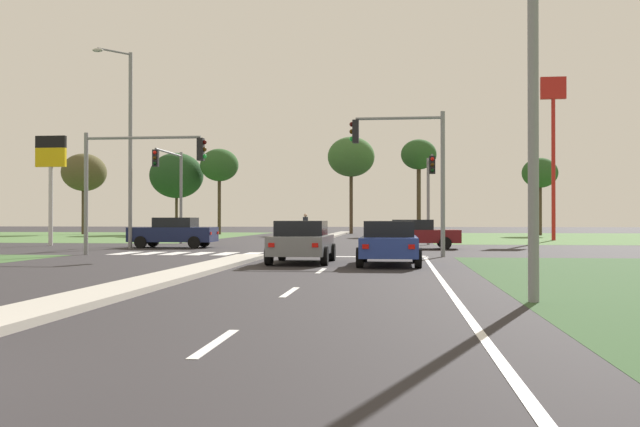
% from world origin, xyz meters
% --- Properties ---
extents(ground_plane, '(200.00, 200.00, 0.00)m').
position_xyz_m(ground_plane, '(0.00, 30.00, 0.00)').
color(ground_plane, '#282628').
extents(grass_verge_far_left, '(35.00, 35.00, 0.01)m').
position_xyz_m(grass_verge_far_left, '(-25.50, 54.50, 0.00)').
color(grass_verge_far_left, '#476B38').
rests_on(grass_verge_far_left, ground).
extents(grass_verge_far_right, '(35.00, 35.00, 0.01)m').
position_xyz_m(grass_verge_far_right, '(25.50, 54.50, 0.00)').
color(grass_verge_far_right, '#476B38').
rests_on(grass_verge_far_right, ground).
extents(median_island_near, '(1.20, 22.00, 0.14)m').
position_xyz_m(median_island_near, '(0.00, 11.00, 0.07)').
color(median_island_near, '#ADA89E').
rests_on(median_island_near, ground).
extents(median_island_far, '(1.20, 36.00, 0.14)m').
position_xyz_m(median_island_far, '(0.00, 55.00, 0.07)').
color(median_island_far, gray).
rests_on(median_island_far, ground).
extents(lane_dash_near, '(0.14, 2.00, 0.01)m').
position_xyz_m(lane_dash_near, '(3.50, 3.26, 0.01)').
color(lane_dash_near, silver).
rests_on(lane_dash_near, ground).
extents(lane_dash_second, '(0.14, 2.00, 0.01)m').
position_xyz_m(lane_dash_second, '(3.50, 9.26, 0.01)').
color(lane_dash_second, silver).
rests_on(lane_dash_second, ground).
extents(lane_dash_third, '(0.14, 2.00, 0.01)m').
position_xyz_m(lane_dash_third, '(3.50, 15.26, 0.01)').
color(lane_dash_third, silver).
rests_on(lane_dash_third, ground).
extents(edge_line_right, '(0.14, 24.00, 0.01)m').
position_xyz_m(edge_line_right, '(6.85, 12.00, 0.01)').
color(edge_line_right, silver).
rests_on(edge_line_right, ground).
extents(stop_bar_near, '(6.40, 0.50, 0.01)m').
position_xyz_m(stop_bar_near, '(3.80, 23.00, 0.01)').
color(stop_bar_near, silver).
rests_on(stop_bar_near, ground).
extents(crosswalk_bar_near, '(0.70, 2.80, 0.01)m').
position_xyz_m(crosswalk_bar_near, '(-6.40, 24.80, 0.01)').
color(crosswalk_bar_near, silver).
rests_on(crosswalk_bar_near, ground).
extents(crosswalk_bar_second, '(0.70, 2.80, 0.01)m').
position_xyz_m(crosswalk_bar_second, '(-5.25, 24.80, 0.01)').
color(crosswalk_bar_second, silver).
rests_on(crosswalk_bar_second, ground).
extents(crosswalk_bar_third, '(0.70, 2.80, 0.01)m').
position_xyz_m(crosswalk_bar_third, '(-4.10, 24.80, 0.01)').
color(crosswalk_bar_third, silver).
rests_on(crosswalk_bar_third, ground).
extents(crosswalk_bar_fourth, '(0.70, 2.80, 0.01)m').
position_xyz_m(crosswalk_bar_fourth, '(-2.95, 24.80, 0.01)').
color(crosswalk_bar_fourth, silver).
rests_on(crosswalk_bar_fourth, ground).
extents(crosswalk_bar_fifth, '(0.70, 2.80, 0.01)m').
position_xyz_m(crosswalk_bar_fifth, '(-1.80, 24.80, 0.01)').
color(crosswalk_bar_fifth, silver).
rests_on(crosswalk_bar_fifth, ground).
extents(crosswalk_bar_sixth, '(0.70, 2.80, 0.01)m').
position_xyz_m(crosswalk_bar_sixth, '(-0.65, 24.80, 0.01)').
color(crosswalk_bar_sixth, silver).
rests_on(crosswalk_bar_sixth, ground).
extents(crosswalk_bar_seventh, '(0.70, 2.80, 0.01)m').
position_xyz_m(crosswalk_bar_seventh, '(0.50, 24.80, 0.01)').
color(crosswalk_bar_seventh, silver).
rests_on(crosswalk_bar_seventh, ground).
extents(crosswalk_bar_eighth, '(0.70, 2.80, 0.01)m').
position_xyz_m(crosswalk_bar_eighth, '(1.65, 24.80, 0.01)').
color(crosswalk_bar_eighth, silver).
rests_on(crosswalk_bar_eighth, ground).
extents(car_navy_near, '(4.57, 2.09, 1.62)m').
position_xyz_m(car_navy_near, '(-6.21, 30.99, 0.83)').
color(car_navy_near, '#161E47').
rests_on(car_navy_near, ground).
extents(car_grey_second, '(2.09, 4.20, 1.48)m').
position_xyz_m(car_grey_second, '(2.43, 18.86, 0.76)').
color(car_grey_second, slate).
rests_on(car_grey_second, ground).
extents(car_maroon_third, '(4.59, 1.98, 1.51)m').
position_xyz_m(car_maroon_third, '(6.66, 31.04, 0.77)').
color(car_maroon_third, maroon).
rests_on(car_maroon_third, ground).
extents(car_blue_fourth, '(2.05, 4.53, 1.48)m').
position_xyz_m(car_blue_fourth, '(5.48, 18.19, 0.76)').
color(car_blue_fourth, navy).
rests_on(car_blue_fourth, ground).
extents(traffic_signal_near_right, '(3.90, 0.32, 5.93)m').
position_xyz_m(traffic_signal_near_right, '(6.27, 23.40, 4.02)').
color(traffic_signal_near_right, gray).
rests_on(traffic_signal_near_right, ground).
extents(traffic_signal_far_left, '(0.32, 4.90, 5.70)m').
position_xyz_m(traffic_signal_far_left, '(-7.60, 34.84, 3.94)').
color(traffic_signal_far_left, gray).
rests_on(traffic_signal_far_left, ground).
extents(traffic_signal_far_right, '(0.32, 5.05, 5.18)m').
position_xyz_m(traffic_signal_far_right, '(7.60, 34.69, 3.61)').
color(traffic_signal_far_right, gray).
rests_on(traffic_signal_far_right, ground).
extents(traffic_signal_near_left, '(5.42, 0.32, 5.27)m').
position_xyz_m(traffic_signal_near_left, '(-5.55, 23.40, 3.69)').
color(traffic_signal_near_left, gray).
rests_on(traffic_signal_near_left, ground).
extents(street_lamp_near, '(1.25, 2.25, 9.47)m').
position_xyz_m(street_lamp_near, '(8.34, 8.25, 5.30)').
color(street_lamp_near, gray).
rests_on(street_lamp_near, ground).
extents(street_lamp_second, '(1.54, 1.71, 10.35)m').
position_xyz_m(street_lamp_second, '(-8.36, 29.90, 5.71)').
color(street_lamp_second, gray).
rests_on(street_lamp_second, ground).
extents(pedestrian_at_median, '(0.34, 0.34, 1.75)m').
position_xyz_m(pedestrian_at_median, '(-0.15, 39.25, 1.20)').
color(pedestrian_at_median, '#335184').
rests_on(pedestrian_at_median, median_island_far).
extents(fastfood_pole_sign, '(1.80, 0.40, 11.82)m').
position_xyz_m(fastfood_pole_sign, '(16.99, 46.38, 8.60)').
color(fastfood_pole_sign, red).
rests_on(fastfood_pole_sign, ground).
extents(fuel_price_totem, '(1.80, 0.24, 6.35)m').
position_xyz_m(fuel_price_totem, '(-14.14, 32.83, 4.65)').
color(fuel_price_totem, silver).
rests_on(fuel_price_totem, ground).
extents(treeline_near, '(4.45, 4.45, 8.15)m').
position_xyz_m(treeline_near, '(-25.65, 61.55, 6.20)').
color(treeline_near, '#423323').
rests_on(treeline_near, ground).
extents(treeline_second, '(5.46, 5.46, 8.31)m').
position_xyz_m(treeline_second, '(-16.68, 63.54, 5.98)').
color(treeline_second, '#423323').
rests_on(treeline_second, ground).
extents(treeline_third, '(3.82, 3.82, 8.57)m').
position_xyz_m(treeline_third, '(-11.92, 62.45, 6.89)').
color(treeline_third, '#423323').
rests_on(treeline_third, ground).
extents(treeline_fourth, '(4.90, 4.90, 10.12)m').
position_xyz_m(treeline_fourth, '(1.00, 66.85, 8.00)').
color(treeline_fourth, '#423323').
rests_on(treeline_fourth, ground).
extents(treeline_fifth, '(3.40, 3.40, 9.17)m').
position_xyz_m(treeline_fifth, '(7.82, 61.64, 7.59)').
color(treeline_fifth, '#423323').
rests_on(treeline_fifth, ground).
extents(treeline_sixth, '(3.33, 3.33, 7.31)m').
position_xyz_m(treeline_sixth, '(19.15, 61.91, 5.83)').
color(treeline_sixth, '#423323').
rests_on(treeline_sixth, ground).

